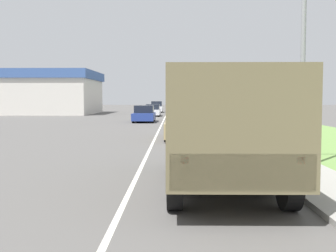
{
  "coord_description": "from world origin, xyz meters",
  "views": [
    {
      "loc": [
        1.0,
        0.29,
        2.1
      ],
      "look_at": [
        0.83,
        11.69,
        1.34
      ],
      "focal_mm": 45.0,
      "sensor_mm": 36.0,
      "label": 1
    }
  ],
  "objects": [
    {
      "name": "lamp_post",
      "position": [
        4.56,
        12.69,
        4.67
      ],
      "size": [
        1.69,
        0.24,
        7.73
      ],
      "color": "gray",
      "rests_on": "sidewalk_right"
    },
    {
      "name": "military_truck",
      "position": [
        2.08,
        10.32,
        1.57
      ],
      "size": [
        2.43,
        6.9,
        2.78
      ],
      "color": "#545B3D",
      "rests_on": "ground"
    },
    {
      "name": "ground_plane",
      "position": [
        0.0,
        40.0,
        0.0
      ],
      "size": [
        180.0,
        180.0,
        0.0
      ],
      "primitive_type": "plane",
      "color": "#565451"
    },
    {
      "name": "car_fourth_ahead",
      "position": [
        -1.56,
        61.86,
        0.72
      ],
      "size": [
        1.71,
        4.2,
        1.62
      ],
      "color": "silver",
      "rests_on": "ground"
    },
    {
      "name": "car_nearest_ahead",
      "position": [
        1.43,
        21.88,
        0.73
      ],
      "size": [
        1.83,
        4.75,
        1.63
      ],
      "color": "tan",
      "rests_on": "ground"
    },
    {
      "name": "grass_strip_right",
      "position": [
        8.9,
        40.0,
        0.01
      ],
      "size": [
        7.0,
        120.0,
        0.02
      ],
      "color": "#6B9347",
      "rests_on": "ground"
    },
    {
      "name": "sidewalk_right",
      "position": [
        4.5,
        40.0,
        0.06
      ],
      "size": [
        1.8,
        120.0,
        0.12
      ],
      "color": "#9E9B93",
      "rests_on": "ground"
    },
    {
      "name": "lane_centre_stripe",
      "position": [
        0.0,
        40.0,
        0.0
      ],
      "size": [
        0.12,
        120.0,
        0.0
      ],
      "color": "silver",
      "rests_on": "ground"
    },
    {
      "name": "car_second_ahead",
      "position": [
        -1.64,
        37.12,
        0.66
      ],
      "size": [
        1.84,
        4.41,
        1.45
      ],
      "color": "navy",
      "rests_on": "ground"
    },
    {
      "name": "building_distant",
      "position": [
        -17.02,
        56.48,
        2.85
      ],
      "size": [
        15.19,
        13.46,
        5.63
      ],
      "color": "beige",
      "rests_on": "ground"
    },
    {
      "name": "car_third_ahead",
      "position": [
        -1.5,
        49.23,
        0.63
      ],
      "size": [
        1.71,
        4.48,
        1.37
      ],
      "color": "silver",
      "rests_on": "ground"
    }
  ]
}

